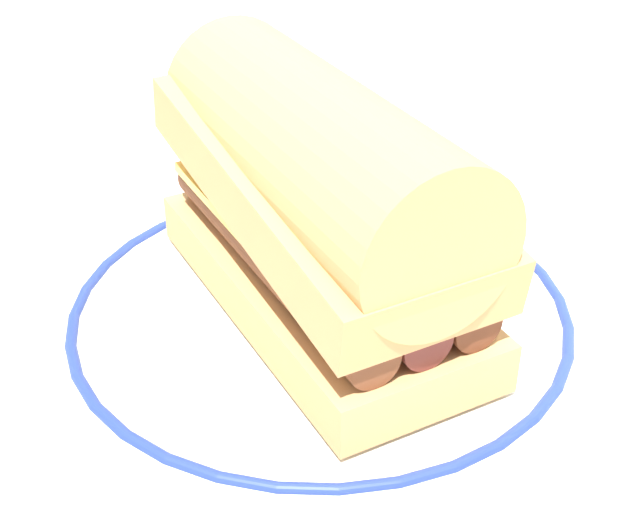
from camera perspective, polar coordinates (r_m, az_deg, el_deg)
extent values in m
plane|color=white|center=(0.49, 2.84, -4.88)|extent=(1.50, 1.50, 0.00)
cylinder|color=white|center=(0.49, 0.00, -3.88)|extent=(0.29, 0.29, 0.01)
torus|color=navy|center=(0.48, 0.00, -3.30)|extent=(0.26, 0.26, 0.01)
cube|color=tan|center=(0.48, 0.00, -1.73)|extent=(0.23, 0.16, 0.03)
cylinder|color=brown|center=(0.45, -2.96, 0.08)|extent=(0.19, 0.09, 0.03)
cylinder|color=brown|center=(0.46, 0.00, 0.90)|extent=(0.19, 0.09, 0.03)
cylinder|color=brown|center=(0.47, 2.82, 1.69)|extent=(0.19, 0.09, 0.03)
cube|color=#EFC64C|center=(0.45, 0.00, 2.53)|extent=(0.19, 0.14, 0.01)
cube|color=tan|center=(0.45, 0.00, 4.49)|extent=(0.23, 0.16, 0.06)
cylinder|color=tan|center=(0.44, 0.00, 6.22)|extent=(0.22, 0.15, 0.08)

